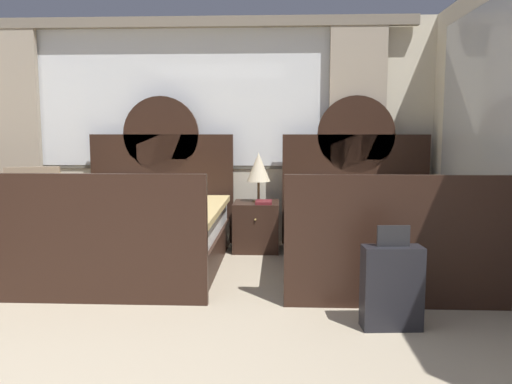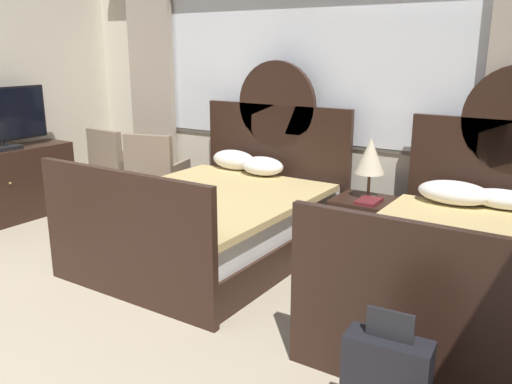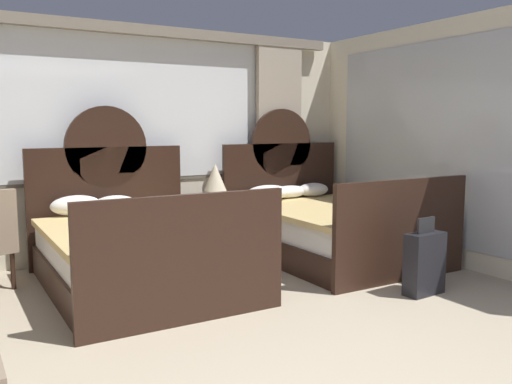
{
  "view_description": "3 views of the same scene",
  "coord_description": "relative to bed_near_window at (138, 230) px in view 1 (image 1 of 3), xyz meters",
  "views": [
    {
      "loc": [
        1.17,
        -2.15,
        1.35
      ],
      "look_at": [
        0.97,
        2.18,
        0.82
      ],
      "focal_mm": 35.38,
      "sensor_mm": 36.0,
      "label": 1
    },
    {
      "loc": [
        2.61,
        -0.95,
        1.87
      ],
      "look_at": [
        0.48,
        2.33,
        0.81
      ],
      "focal_mm": 37.1,
      "sensor_mm": 36.0,
      "label": 2
    },
    {
      "loc": [
        -1.83,
        -2.17,
        1.55
      ],
      "look_at": [
        1.07,
        2.78,
        0.84
      ],
      "focal_mm": 37.98,
      "sensor_mm": 36.0,
      "label": 3
    }
  ],
  "objects": [
    {
      "name": "book_on_nightstand",
      "position": [
        1.24,
        0.59,
        0.21
      ],
      "size": [
        0.18,
        0.26,
        0.03
      ],
      "color": "maroon",
      "rests_on": "nightstand_between_beds"
    },
    {
      "name": "table_lamp_on_nightstand",
      "position": [
        1.18,
        0.73,
        0.58
      ],
      "size": [
        0.27,
        0.27,
        0.56
      ],
      "color": "brown",
      "rests_on": "nightstand_between_beds"
    },
    {
      "name": "nightstand_between_beds",
      "position": [
        1.16,
        0.69,
        -0.08
      ],
      "size": [
        0.51,
        0.53,
        0.55
      ],
      "color": "black",
      "rests_on": "ground_plane"
    },
    {
      "name": "suitcase_on_floor",
      "position": [
        2.18,
        -1.56,
        -0.07
      ],
      "size": [
        0.41,
        0.2,
        0.72
      ],
      "color": "black",
      "rests_on": "ground_plane"
    },
    {
      "name": "bed_near_mirror",
      "position": [
        2.31,
        0.01,
        0.0
      ],
      "size": [
        1.72,
        2.27,
        1.76
      ],
      "color": "black",
      "rests_on": "ground_plane"
    },
    {
      "name": "wall_back_window",
      "position": [
        0.24,
        1.25,
        1.09
      ],
      "size": [
        6.03,
        0.22,
        2.7
      ],
      "color": "beige",
      "rests_on": "ground_plane"
    },
    {
      "name": "armchair_by_window_left",
      "position": [
        -1.33,
        0.6,
        0.16
      ],
      "size": [
        0.7,
        0.7,
        0.96
      ],
      "color": "#84705B",
      "rests_on": "ground_plane"
    },
    {
      "name": "bed_near_window",
      "position": [
        0.0,
        0.0,
        0.0
      ],
      "size": [
        1.72,
        2.27,
        1.76
      ],
      "color": "black",
      "rests_on": "ground_plane"
    }
  ]
}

